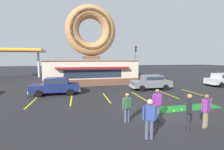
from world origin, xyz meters
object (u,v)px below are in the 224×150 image
golf_ball (181,108)px  pedestrian_leather_jacket_man (189,110)px  pedestrian_clipboard_woman (150,117)px  traffic_light_pole (136,58)px  putting_flag_pin (212,100)px  car_silver (223,79)px  pedestrian_beanie_man (206,109)px  pedestrian_hooded_kid (157,103)px  car_grey (151,82)px  pedestrian_blue_sweater_man (127,106)px  trash_bin (141,81)px  car_navy (56,85)px

golf_ball → pedestrian_leather_jacket_man: 3.25m
pedestrian_clipboard_woman → traffic_light_pole: (7.15, 19.48, 2.76)m
putting_flag_pin → car_silver: (8.59, 6.55, 0.43)m
pedestrian_beanie_man → pedestrian_hooded_kid: bearing=145.8°
golf_ball → car_grey: car_grey is taller
pedestrian_blue_sweater_man → traffic_light_pole: (7.51, 17.63, 2.84)m
golf_ball → car_silver: bearing=31.0°
pedestrian_blue_sweater_man → trash_bin: size_ratio=1.62×
pedestrian_clipboard_woman → car_navy: bearing=117.2°
pedestrian_blue_sweater_man → pedestrian_hooded_kid: 1.67m
car_grey → pedestrian_leather_jacket_man: (-2.92, -9.36, 0.09)m
pedestrian_blue_sweater_man → pedestrian_beanie_man: pedestrian_beanie_man is taller
golf_ball → car_navy: size_ratio=0.01×
pedestrian_hooded_kid → pedestrian_leather_jacket_man: size_ratio=1.02×
pedestrian_hooded_kid → pedestrian_clipboard_woman: 2.11m
car_grey → pedestrian_hooded_kid: bearing=-115.5°
trash_bin → traffic_light_pole: traffic_light_pole is taller
car_navy → car_grey: (10.07, 0.18, 0.00)m
pedestrian_beanie_man → trash_bin: 12.89m
golf_ball → pedestrian_blue_sweater_man: size_ratio=0.03×
golf_ball → car_silver: size_ratio=0.01×
car_navy → pedestrian_leather_jacket_man: bearing=-52.1°
putting_flag_pin → pedestrian_clipboard_woman: pedestrian_clipboard_woman is taller
car_navy → pedestrian_blue_sweater_man: car_navy is taller
golf_ball → pedestrian_blue_sweater_man: (-4.27, -1.17, 0.82)m
trash_bin → putting_flag_pin: bearing=-82.7°
putting_flag_pin → pedestrian_clipboard_woman: size_ratio=0.32×
golf_ball → putting_flag_pin: bearing=5.0°
trash_bin → golf_ball: bearing=-98.2°
pedestrian_blue_sweater_man → pedestrian_hooded_kid: (1.66, -0.18, 0.11)m
car_silver → pedestrian_leather_jacket_man: bearing=-144.0°
golf_ball → pedestrian_clipboard_woman: bearing=-142.3°
car_silver → pedestrian_beanie_man: bearing=-141.9°
putting_flag_pin → car_navy: car_navy is taller
pedestrian_clipboard_woman → car_silver: bearing=32.8°
pedestrian_leather_jacket_man → car_silver: bearing=36.0°
pedestrian_clipboard_woman → car_grey: bearing=62.1°
pedestrian_hooded_kid → trash_bin: size_ratio=1.80×
car_navy → pedestrian_leather_jacket_man: 11.64m
car_navy → trash_bin: 10.87m
pedestrian_leather_jacket_man → pedestrian_clipboard_woman: size_ratio=1.01×
car_grey → car_silver: bearing=0.3°
putting_flag_pin → pedestrian_leather_jacket_man: 5.27m
car_navy → pedestrian_beanie_man: pedestrian_beanie_man is taller
golf_ball → car_navy: 11.02m
car_silver → pedestrian_blue_sweater_man: size_ratio=2.92×
putting_flag_pin → pedestrian_clipboard_woman: bearing=-153.8°
golf_ball → pedestrian_clipboard_woman: size_ratio=0.02×
pedestrian_clipboard_woman → pedestrian_beanie_man: bearing=6.7°
putting_flag_pin → pedestrian_hooded_kid: 5.59m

